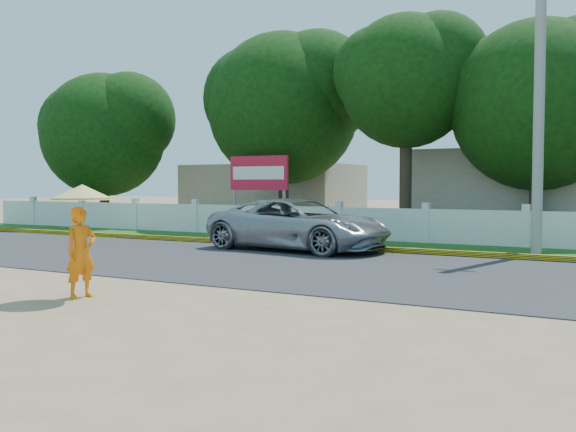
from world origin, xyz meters
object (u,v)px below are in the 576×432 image
at_px(utility_pole, 539,92).
at_px(vehicle, 299,225).
at_px(monk_with_parasol, 82,224).
at_px(billboard, 259,177).

bearing_deg(utility_pole, vehicle, -161.66).
distance_m(monk_with_parasol, billboard, 14.00).
relative_size(vehicle, billboard, 1.81).
bearing_deg(billboard, monk_with_parasol, -71.27).
xyz_separation_m(monk_with_parasol, billboard, (-4.49, 13.24, 0.90)).
xyz_separation_m(vehicle, billboard, (-4.23, 4.85, 1.40)).
height_order(monk_with_parasol, billboard, billboard).
height_order(vehicle, monk_with_parasol, monk_with_parasol).
xyz_separation_m(utility_pole, vehicle, (-6.11, -2.03, -3.58)).
height_order(utility_pole, billboard, utility_pole).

